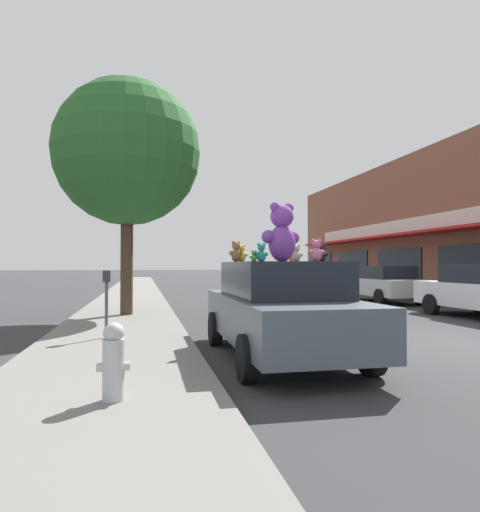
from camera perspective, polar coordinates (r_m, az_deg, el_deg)
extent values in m
plane|color=#333335|center=(9.80, 25.12, -9.92)|extent=(260.00, 260.00, 0.00)
cube|color=slate|center=(7.87, -15.74, -11.68)|extent=(2.77, 90.00, 0.14)
cube|color=red|center=(21.17, 25.45, 3.10)|extent=(1.37, 32.65, 0.12)
cube|color=silver|center=(21.61, 26.77, 4.49)|extent=(0.08, 31.10, 0.70)
cube|color=black|center=(21.52, 26.84, -1.31)|extent=(0.06, 4.22, 2.00)
cube|color=black|center=(26.07, 19.16, -1.31)|extent=(0.06, 4.22, 2.00)
cube|color=black|center=(30.96, 13.82, -1.30)|extent=(0.06, 4.22, 2.00)
cube|color=black|center=(36.03, 9.96, -1.29)|extent=(0.06, 4.22, 2.00)
cube|color=#4C5660|center=(7.52, 5.10, -7.69)|extent=(1.80, 4.49, 0.69)
cube|color=black|center=(7.47, 5.09, -2.90)|extent=(1.58, 2.47, 0.57)
cylinder|color=black|center=(8.72, -3.12, -9.06)|extent=(0.20, 0.63, 0.63)
cylinder|color=black|center=(9.14, 7.84, -8.69)|extent=(0.20, 0.63, 0.63)
cylinder|color=black|center=(6.03, 0.89, -12.66)|extent=(0.20, 0.63, 0.63)
cylinder|color=black|center=(6.62, 16.05, -11.57)|extent=(0.20, 0.63, 0.63)
ellipsoid|color=purple|center=(7.48, 5.27, 1.57)|extent=(0.55, 0.51, 0.60)
sphere|color=purple|center=(7.51, 5.26, 4.94)|extent=(0.47, 0.47, 0.38)
sphere|color=purple|center=(7.61, 6.12, 5.99)|extent=(0.20, 0.20, 0.16)
sphere|color=purple|center=(7.45, 4.39, 6.14)|extent=(0.20, 0.20, 0.16)
sphere|color=#BA67ED|center=(7.64, 4.58, 4.66)|extent=(0.18, 0.18, 0.14)
sphere|color=purple|center=(7.65, 6.63, 2.30)|extent=(0.27, 0.27, 0.22)
sphere|color=purple|center=(7.38, 3.56, 2.42)|extent=(0.27, 0.27, 0.22)
ellipsoid|color=olive|center=(7.86, -0.50, 0.06)|extent=(0.22, 0.20, 0.22)
sphere|color=olive|center=(7.86, -0.50, 1.26)|extent=(0.19, 0.19, 0.14)
sphere|color=olive|center=(7.90, -0.20, 1.65)|extent=(0.08, 0.08, 0.06)
sphere|color=olive|center=(7.84, -0.80, 1.68)|extent=(0.08, 0.08, 0.06)
sphere|color=tan|center=(7.91, -0.76, 1.19)|extent=(0.07, 0.07, 0.05)
sphere|color=olive|center=(7.92, -0.03, 0.33)|extent=(0.11, 0.11, 0.08)
sphere|color=olive|center=(7.82, -1.09, 0.35)|extent=(0.11, 0.11, 0.08)
ellipsoid|color=yellow|center=(7.96, 0.19, -0.07)|extent=(0.15, 0.13, 0.19)
sphere|color=yellow|center=(7.97, 0.19, 0.94)|extent=(0.13, 0.13, 0.12)
sphere|color=yellow|center=(7.98, 0.50, 1.28)|extent=(0.05, 0.05, 0.05)
sphere|color=yellow|center=(7.96, -0.12, 1.28)|extent=(0.05, 0.05, 0.05)
sphere|color=#FFFF4D|center=(8.02, 0.12, 0.88)|extent=(0.05, 0.05, 0.05)
sphere|color=yellow|center=(7.99, 0.72, 0.16)|extent=(0.07, 0.07, 0.07)
sphere|color=yellow|center=(7.96, -0.37, 0.17)|extent=(0.07, 0.07, 0.07)
ellipsoid|color=beige|center=(7.94, 7.09, -0.07)|extent=(0.19, 0.19, 0.19)
sphere|color=beige|center=(7.94, 7.08, 0.93)|extent=(0.17, 0.17, 0.12)
sphere|color=beige|center=(7.93, 7.37, 1.27)|extent=(0.07, 0.07, 0.05)
sphere|color=beige|center=(7.96, 6.80, 1.26)|extent=(0.07, 0.07, 0.05)
sphere|color=white|center=(7.99, 7.22, 0.87)|extent=(0.06, 0.06, 0.05)
sphere|color=beige|center=(7.92, 7.62, 0.17)|extent=(0.10, 0.10, 0.07)
sphere|color=beige|center=(7.98, 6.61, 0.16)|extent=(0.10, 0.10, 0.07)
ellipsoid|color=green|center=(8.42, 1.75, -0.31)|extent=(0.11, 0.10, 0.14)
sphere|color=green|center=(8.42, 1.75, 0.38)|extent=(0.09, 0.09, 0.09)
sphere|color=green|center=(8.43, 1.96, 0.61)|extent=(0.04, 0.04, 0.04)
sphere|color=green|center=(8.42, 1.54, 0.62)|extent=(0.04, 0.04, 0.04)
sphere|color=#5ADA6D|center=(8.46, 1.71, 0.34)|extent=(0.04, 0.04, 0.03)
sphere|color=green|center=(8.44, 2.12, -0.15)|extent=(0.05, 0.05, 0.05)
sphere|color=green|center=(8.42, 1.37, -0.15)|extent=(0.05, 0.05, 0.05)
ellipsoid|color=orange|center=(8.69, 6.47, -0.32)|extent=(0.13, 0.14, 0.14)
sphere|color=orange|center=(8.69, 6.47, 0.36)|extent=(0.12, 0.12, 0.09)
sphere|color=orange|center=(8.67, 6.61, 0.59)|extent=(0.05, 0.05, 0.04)
sphere|color=orange|center=(8.71, 6.32, 0.58)|extent=(0.05, 0.05, 0.04)
sphere|color=#FFBA41|center=(8.71, 6.65, 0.32)|extent=(0.04, 0.04, 0.03)
sphere|color=orange|center=(8.65, 6.76, -0.16)|extent=(0.07, 0.07, 0.05)
sphere|color=orange|center=(8.73, 6.25, -0.17)|extent=(0.07, 0.07, 0.05)
ellipsoid|color=teal|center=(8.46, 2.68, -0.02)|extent=(0.18, 0.16, 0.22)
sphere|color=teal|center=(8.47, 2.68, 1.09)|extent=(0.15, 0.15, 0.14)
sphere|color=teal|center=(8.48, 3.02, 1.46)|extent=(0.06, 0.06, 0.06)
sphere|color=teal|center=(8.46, 2.34, 1.47)|extent=(0.06, 0.06, 0.06)
sphere|color=#47CDC6|center=(8.53, 2.61, 1.02)|extent=(0.06, 0.06, 0.05)
sphere|color=teal|center=(8.49, 3.27, 0.24)|extent=(0.09, 0.09, 0.08)
sphere|color=teal|center=(8.46, 2.07, 0.24)|extent=(0.09, 0.09, 0.08)
ellipsoid|color=black|center=(7.51, 10.23, -0.03)|extent=(0.18, 0.18, 0.18)
sphere|color=black|center=(7.51, 10.22, 0.99)|extent=(0.16, 0.16, 0.12)
sphere|color=black|center=(7.49, 10.49, 1.34)|extent=(0.07, 0.07, 0.05)
sphere|color=black|center=(7.53, 9.95, 1.33)|extent=(0.07, 0.07, 0.05)
sphere|color=#3A3A3D|center=(7.55, 10.42, 0.93)|extent=(0.06, 0.06, 0.04)
sphere|color=black|center=(7.48, 10.74, 0.22)|extent=(0.09, 0.09, 0.07)
sphere|color=black|center=(7.56, 9.80, 0.20)|extent=(0.09, 0.09, 0.07)
ellipsoid|color=pink|center=(7.18, 9.51, 0.17)|extent=(0.21, 0.20, 0.22)
sphere|color=pink|center=(7.19, 9.51, 1.46)|extent=(0.19, 0.19, 0.14)
sphere|color=pink|center=(7.19, 9.90, 1.90)|extent=(0.08, 0.08, 0.06)
sphere|color=pink|center=(7.19, 9.11, 1.89)|extent=(0.08, 0.08, 0.06)
sphere|color=#FFA3DA|center=(7.25, 9.54, 1.38)|extent=(0.07, 0.07, 0.05)
sphere|color=pink|center=(7.19, 10.22, 0.48)|extent=(0.11, 0.11, 0.08)
sphere|color=pink|center=(7.20, 8.81, 0.47)|extent=(0.11, 0.11, 0.08)
cylinder|color=black|center=(15.18, 22.78, -5.58)|extent=(0.20, 0.63, 0.63)
cylinder|color=black|center=(16.21, 27.74, -5.25)|extent=(0.20, 0.63, 0.63)
cube|color=#B7B7BC|center=(19.37, 17.32, -3.67)|extent=(1.68, 4.23, 0.65)
cube|color=black|center=(19.35, 17.31, -1.94)|extent=(1.48, 2.79, 0.51)
cylinder|color=black|center=(20.17, 13.44, -4.51)|extent=(0.20, 0.63, 0.63)
cylinder|color=black|center=(20.93, 17.53, -4.36)|extent=(0.20, 0.63, 0.63)
cylinder|color=black|center=(17.84, 17.09, -4.94)|extent=(0.20, 0.63, 0.63)
cylinder|color=black|center=(18.70, 21.52, -4.73)|extent=(0.20, 0.63, 0.63)
cylinder|color=#473323|center=(13.07, -13.98, -1.01)|extent=(0.34, 0.34, 2.79)
sphere|color=#286028|center=(13.45, -13.91, 12.44)|extent=(4.08, 4.08, 4.08)
cylinder|color=#B2B2B7|center=(4.95, -15.54, -13.54)|extent=(0.22, 0.22, 0.62)
sphere|color=#B2B2B7|center=(4.88, -15.52, -9.23)|extent=(0.21, 0.21, 0.21)
cylinder|color=#B2B2B7|center=(4.95, -16.91, -13.17)|extent=(0.10, 0.09, 0.09)
cylinder|color=#B2B2B7|center=(4.94, -14.16, -13.21)|extent=(0.10, 0.09, 0.09)
cylinder|color=#4C4C51|center=(9.04, -16.36, -6.49)|extent=(0.06, 0.06, 1.05)
cube|color=#2D2D33|center=(9.00, -16.34, -2.46)|extent=(0.14, 0.10, 0.22)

